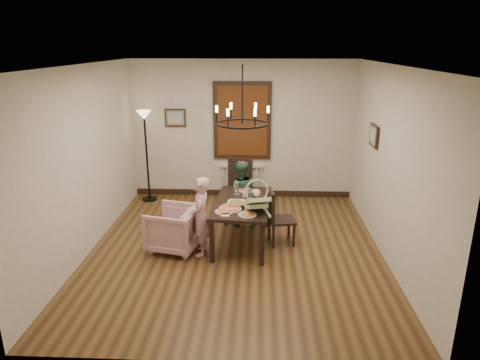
# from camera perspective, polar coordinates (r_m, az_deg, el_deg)

# --- Properties ---
(room_shell) EXTENTS (4.51, 5.00, 2.81)m
(room_shell) POSITION_cam_1_polar(r_m,az_deg,el_deg) (6.64, -0.45, 3.08)
(room_shell) COLOR brown
(room_shell) RESTS_ON ground
(dining_table) EXTENTS (0.95, 1.57, 0.71)m
(dining_table) POSITION_cam_1_polar(r_m,az_deg,el_deg) (6.76, 0.30, -3.57)
(dining_table) COLOR black
(dining_table) RESTS_ON room_shell
(chair_far) EXTENTS (0.59, 0.59, 1.08)m
(chair_far) POSITION_cam_1_polar(r_m,az_deg,el_deg) (7.82, -0.50, -1.22)
(chair_far) COLOR black
(chair_far) RESTS_ON room_shell
(chair_right) EXTENTS (0.47, 0.47, 0.91)m
(chair_right) POSITION_cam_1_polar(r_m,az_deg,el_deg) (6.84, 5.60, -4.89)
(chair_right) COLOR black
(chair_right) RESTS_ON room_shell
(armchair) EXTENTS (0.91, 0.89, 0.68)m
(armchair) POSITION_cam_1_polar(r_m,az_deg,el_deg) (6.75, -8.76, -6.40)
(armchair) COLOR beige
(armchair) RESTS_ON room_shell
(elderly_woman) EXTENTS (0.25, 0.37, 1.01)m
(elderly_woman) POSITION_cam_1_polar(r_m,az_deg,el_deg) (6.48, -5.24, -5.72)
(elderly_woman) COLOR #DE9CAC
(elderly_woman) RESTS_ON room_shell
(seated_man) EXTENTS (0.50, 0.40, 0.98)m
(seated_man) POSITION_cam_1_polar(r_m,az_deg,el_deg) (7.47, 0.08, -2.55)
(seated_man) COLOR #3A6245
(seated_man) RESTS_ON room_shell
(baby_bouncer) EXTENTS (0.50, 0.60, 0.34)m
(baby_bouncer) POSITION_cam_1_polar(r_m,az_deg,el_deg) (6.28, 2.20, -2.82)
(baby_bouncer) COLOR #ADCA8B
(baby_bouncer) RESTS_ON dining_table
(salad_bowl) EXTENTS (0.33, 0.33, 0.08)m
(salad_bowl) POSITION_cam_1_polar(r_m,az_deg,el_deg) (6.54, -0.51, -3.16)
(salad_bowl) COLOR white
(salad_bowl) RESTS_ON dining_table
(pizza_platter) EXTENTS (0.35, 0.35, 0.04)m
(pizza_platter) POSITION_cam_1_polar(r_m,az_deg,el_deg) (6.42, -1.31, -3.75)
(pizza_platter) COLOR tan
(pizza_platter) RESTS_ON dining_table
(drinking_glass) EXTENTS (0.07, 0.07, 0.13)m
(drinking_glass) POSITION_cam_1_polar(r_m,az_deg,el_deg) (6.83, 1.36, -1.98)
(drinking_glass) COLOR silver
(drinking_glass) RESTS_ON dining_table
(window_blinds) EXTENTS (1.00, 0.03, 1.40)m
(window_blinds) POSITION_cam_1_polar(r_m,az_deg,el_deg) (8.64, 0.30, 7.89)
(window_blinds) COLOR #5A2C12
(window_blinds) RESTS_ON room_shell
(radiator) EXTENTS (0.92, 0.12, 0.62)m
(radiator) POSITION_cam_1_polar(r_m,az_deg,el_deg) (8.96, 0.29, 0.01)
(radiator) COLOR silver
(radiator) RESTS_ON room_shell
(picture_back) EXTENTS (0.42, 0.03, 0.36)m
(picture_back) POSITION_cam_1_polar(r_m,az_deg,el_deg) (8.80, -8.61, 8.20)
(picture_back) COLOR black
(picture_back) RESTS_ON room_shell
(picture_right) EXTENTS (0.03, 0.42, 0.36)m
(picture_right) POSITION_cam_1_polar(r_m,az_deg,el_deg) (7.33, 17.39, 5.68)
(picture_right) COLOR black
(picture_right) RESTS_ON room_shell
(floor_lamp) EXTENTS (0.30, 0.30, 1.80)m
(floor_lamp) POSITION_cam_1_polar(r_m,az_deg,el_deg) (8.77, -12.31, 2.95)
(floor_lamp) COLOR black
(floor_lamp) RESTS_ON room_shell
(chandelier) EXTENTS (0.80, 0.80, 0.04)m
(chandelier) POSITION_cam_1_polar(r_m,az_deg,el_deg) (6.39, 0.32, 7.56)
(chandelier) COLOR black
(chandelier) RESTS_ON room_shell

